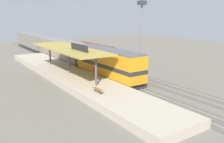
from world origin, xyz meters
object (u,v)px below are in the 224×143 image
Objects in this scene: passenger_carriage_rear at (32,41)px; person_waiting at (94,70)px; light_mast at (141,21)px; locomotive at (108,64)px; passenger_carriage_front at (61,50)px; platform_bench at (98,89)px; freight_car at (93,53)px.

passenger_carriage_rear is 39.56m from person_waiting.
light_mast reaches higher than person_waiting.
locomotive is 1.23× the size of light_mast.
light_mast is (7.80, -37.15, 6.08)m from passenger_carriage_rear.
locomotive reaches higher than passenger_carriage_front.
light_mast is (13.80, 8.85, 7.05)m from platform_bench.
freight_car is at bearing -80.04° from passenger_carriage_rear.
platform_bench is 46.39m from passenger_carriage_rear.
passenger_carriage_front is 20.80m from passenger_carriage_rear.
person_waiting is (-7.33, -13.26, -0.12)m from freight_car.
passenger_carriage_front reaches higher than platform_bench.
passenger_carriage_rear is 11.70× the size of person_waiting.
light_mast is at bearing -73.70° from freight_car.
passenger_carriage_rear reaches higher than freight_car.
locomotive reaches higher than person_waiting.
freight_car reaches higher than person_waiting.
passenger_carriage_front is at bearing 90.00° from locomotive.
platform_bench is at bearing -118.18° from freight_car.
platform_bench is at bearing -129.84° from locomotive.
light_mast reaches higher than passenger_carriage_rear.
person_waiting is (-2.73, -39.47, -0.46)m from passenger_carriage_rear.
person_waiting is at bearing -118.94° from freight_car.
locomotive is 13.42m from freight_car.
locomotive is at bearing -110.06° from freight_car.
passenger_carriage_rear is 1.71× the size of light_mast.
passenger_carriage_rear is 1.67× the size of freight_car.
locomotive is 2.87m from person_waiting.
locomotive is (6.00, 7.19, 1.07)m from platform_bench.
freight_car is at bearing 61.82° from platform_bench.
passenger_carriage_rear is at bearing 90.00° from locomotive.
passenger_carriage_front reaches higher than person_waiting.
platform_bench is 0.15× the size of light_mast.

